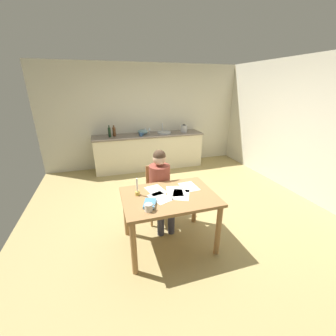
% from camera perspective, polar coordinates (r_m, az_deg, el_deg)
% --- Properties ---
extents(ground_plane, '(5.20, 5.20, 0.04)m').
position_cam_1_polar(ground_plane, '(3.88, 2.50, -11.44)').
color(ground_plane, tan).
extents(wall_back, '(5.20, 0.12, 2.60)m').
position_cam_1_polar(wall_back, '(5.82, -6.13, 13.55)').
color(wall_back, beige).
rests_on(wall_back, ground).
extents(wall_right, '(0.12, 5.20, 2.60)m').
position_cam_1_polar(wall_right, '(4.88, 33.31, 8.73)').
color(wall_right, beige).
rests_on(wall_right, ground).
extents(kitchen_counter, '(2.80, 0.64, 0.90)m').
position_cam_1_polar(kitchen_counter, '(5.66, -5.06, 4.55)').
color(kitchen_counter, beige).
rests_on(kitchen_counter, ground).
extents(dining_table, '(1.19, 0.86, 0.76)m').
position_cam_1_polar(dining_table, '(2.81, 0.34, -9.42)').
color(dining_table, '#9E7042').
rests_on(dining_table, ground).
extents(chair_at_table, '(0.42, 0.42, 0.89)m').
position_cam_1_polar(chair_at_table, '(3.45, -2.50, -5.92)').
color(chair_at_table, '#9E7042').
rests_on(chair_at_table, ground).
extents(person_seated, '(0.33, 0.60, 1.19)m').
position_cam_1_polar(person_seated, '(3.24, -1.97, -4.25)').
color(person_seated, brown).
rests_on(person_seated, ground).
extents(coffee_mug, '(0.12, 0.09, 0.09)m').
position_cam_1_polar(coffee_mug, '(2.42, -5.15, -10.48)').
color(coffee_mug, white).
rests_on(coffee_mug, dining_table).
extents(candlestick, '(0.06, 0.06, 0.23)m').
position_cam_1_polar(candlestick, '(2.75, -8.22, -6.01)').
color(candlestick, gold).
rests_on(candlestick, dining_table).
extents(book_magazine, '(0.20, 0.24, 0.03)m').
position_cam_1_polar(book_magazine, '(2.55, -4.89, -9.44)').
color(book_magazine, teal).
rests_on(book_magazine, dining_table).
extents(paper_letter, '(0.27, 0.34, 0.00)m').
position_cam_1_polar(paper_letter, '(2.85, 1.80, -6.20)').
color(paper_letter, white).
rests_on(paper_letter, dining_table).
extents(paper_bill, '(0.23, 0.31, 0.00)m').
position_cam_1_polar(paper_bill, '(2.98, 5.62, -4.98)').
color(paper_bill, white).
rests_on(paper_bill, dining_table).
extents(paper_envelope, '(0.32, 0.36, 0.00)m').
position_cam_1_polar(paper_envelope, '(2.76, 3.48, -7.15)').
color(paper_envelope, white).
rests_on(paper_envelope, dining_table).
extents(paper_receipt, '(0.30, 0.35, 0.00)m').
position_cam_1_polar(paper_receipt, '(2.69, -2.14, -7.92)').
color(paper_receipt, white).
rests_on(paper_receipt, dining_table).
extents(paper_notice, '(0.27, 0.33, 0.00)m').
position_cam_1_polar(paper_notice, '(2.88, -3.34, -5.92)').
color(paper_notice, white).
rests_on(paper_notice, dining_table).
extents(sink_unit, '(0.36, 0.36, 0.24)m').
position_cam_1_polar(sink_unit, '(5.64, -1.06, 9.53)').
color(sink_unit, '#B2B7BC').
rests_on(sink_unit, kitchen_counter).
extents(bottle_oil, '(0.06, 0.06, 0.28)m').
position_cam_1_polar(bottle_oil, '(5.38, -15.42, 9.26)').
color(bottle_oil, black).
rests_on(bottle_oil, kitchen_counter).
extents(bottle_vinegar, '(0.08, 0.08, 0.27)m').
position_cam_1_polar(bottle_vinegar, '(5.45, -14.25, 9.43)').
color(bottle_vinegar, '#593319').
rests_on(bottle_vinegar, kitchen_counter).
extents(mixing_bowl, '(0.26, 0.26, 0.12)m').
position_cam_1_polar(mixing_bowl, '(5.57, -6.80, 9.61)').
color(mixing_bowl, '#668C99').
rests_on(mixing_bowl, kitchen_counter).
extents(stovetop_kettle, '(0.18, 0.18, 0.22)m').
position_cam_1_polar(stovetop_kettle, '(5.80, 4.28, 10.55)').
color(stovetop_kettle, '#B7BABF').
rests_on(stovetop_kettle, kitchen_counter).
extents(wine_glass_near_sink, '(0.07, 0.07, 0.15)m').
position_cam_1_polar(wine_glass_near_sink, '(5.68, -5.03, 10.41)').
color(wine_glass_near_sink, silver).
rests_on(wine_glass_near_sink, kitchen_counter).
extents(wine_glass_by_kettle, '(0.07, 0.07, 0.15)m').
position_cam_1_polar(wine_glass_by_kettle, '(5.66, -6.13, 10.33)').
color(wine_glass_by_kettle, silver).
rests_on(wine_glass_by_kettle, kitchen_counter).
extents(teacup_on_counter, '(0.11, 0.08, 0.09)m').
position_cam_1_polar(teacup_on_counter, '(5.35, -7.25, 8.94)').
color(teacup_on_counter, '#33598C').
rests_on(teacup_on_counter, kitchen_counter).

